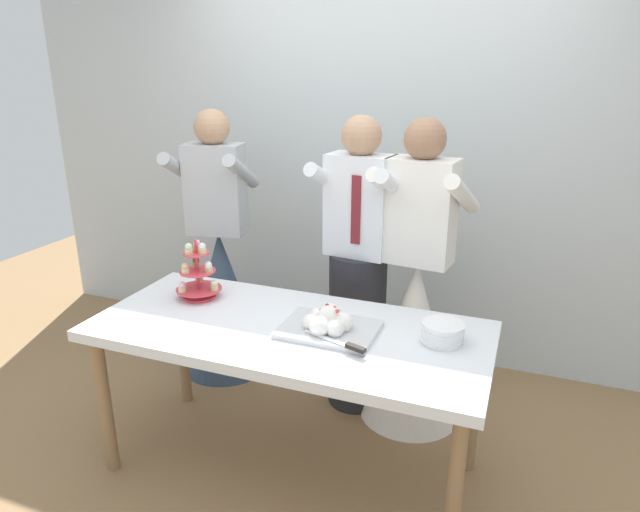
# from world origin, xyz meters

# --- Properties ---
(ground_plane) EXTENTS (8.00, 8.00, 0.00)m
(ground_plane) POSITION_xyz_m (0.00, 0.00, 0.00)
(ground_plane) COLOR olive
(rear_wall) EXTENTS (5.20, 0.10, 2.90)m
(rear_wall) POSITION_xyz_m (0.00, 1.43, 1.45)
(rear_wall) COLOR silver
(rear_wall) RESTS_ON ground_plane
(dessert_table) EXTENTS (1.80, 0.80, 0.78)m
(dessert_table) POSITION_xyz_m (0.00, 0.00, 0.70)
(dessert_table) COLOR silver
(dessert_table) RESTS_ON ground_plane
(cupcake_stand) EXTENTS (0.23, 0.23, 0.31)m
(cupcake_stand) POSITION_xyz_m (-0.56, 0.14, 0.89)
(cupcake_stand) COLOR #D83F4C
(cupcake_stand) RESTS_ON dessert_table
(main_cake_tray) EXTENTS (0.43, 0.34, 0.13)m
(main_cake_tray) POSITION_xyz_m (0.19, 0.01, 0.82)
(main_cake_tray) COLOR silver
(main_cake_tray) RESTS_ON dessert_table
(plate_stack) EXTENTS (0.19, 0.19, 0.09)m
(plate_stack) POSITION_xyz_m (0.67, 0.10, 0.82)
(plate_stack) COLOR white
(plate_stack) RESTS_ON dessert_table
(person_groom) EXTENTS (0.51, 0.54, 1.66)m
(person_groom) POSITION_xyz_m (0.12, 0.68, 0.75)
(person_groom) COLOR #232328
(person_groom) RESTS_ON ground_plane
(person_bride) EXTENTS (0.56, 0.56, 1.66)m
(person_bride) POSITION_xyz_m (0.44, 0.67, 0.58)
(person_bride) COLOR white
(person_bride) RESTS_ON ground_plane
(person_guest) EXTENTS (0.58, 0.57, 1.66)m
(person_guest) POSITION_xyz_m (-0.81, 0.76, 0.58)
(person_guest) COLOR #334760
(person_guest) RESTS_ON ground_plane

